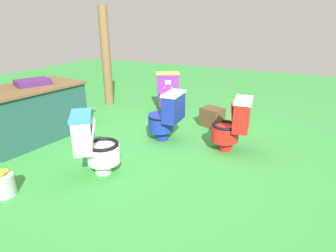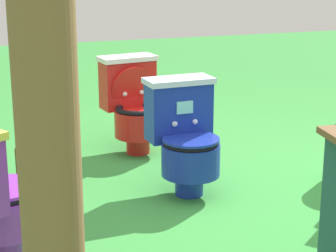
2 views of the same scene
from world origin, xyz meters
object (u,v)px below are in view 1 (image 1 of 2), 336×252
(toilet_purple, at_px, (168,92))
(toilet_white, at_px, (94,144))
(wooden_post, at_px, (106,58))
(small_crate, at_px, (212,117))
(vendor_table, at_px, (31,112))
(toilet_blue, at_px, (166,116))
(lemon_bucket, at_px, (3,185))
(toilet_red, at_px, (233,125))

(toilet_purple, bearing_deg, toilet_white, 67.91)
(wooden_post, height_order, small_crate, wooden_post)
(vendor_table, height_order, wooden_post, wooden_post)
(toilet_blue, xyz_separation_m, lemon_bucket, (-1.96, 0.81, -0.25))
(vendor_table, height_order, lemon_bucket, vendor_table)
(toilet_purple, bearing_deg, toilet_red, 112.95)
(toilet_white, xyz_separation_m, vendor_table, (0.40, 1.53, 0.02))
(small_crate, bearing_deg, toilet_white, 161.97)
(toilet_purple, bearing_deg, vendor_table, 30.02)
(toilet_red, relative_size, toilet_white, 1.00)
(toilet_red, distance_m, toilet_purple, 1.94)
(toilet_red, height_order, small_crate, toilet_red)
(toilet_white, relative_size, wooden_post, 0.38)
(lemon_bucket, bearing_deg, toilet_white, -35.75)
(toilet_blue, bearing_deg, toilet_purple, 22.96)
(wooden_post, relative_size, lemon_bucket, 6.91)
(toilet_white, distance_m, toilet_purple, 2.48)
(vendor_table, xyz_separation_m, lemon_bucket, (-1.15, -0.99, -0.28))
(toilet_white, height_order, toilet_purple, same)
(vendor_table, distance_m, lemon_bucket, 1.54)
(wooden_post, xyz_separation_m, small_crate, (-0.26, -2.32, -0.80))
(small_crate, bearing_deg, toilet_purple, 69.00)
(toilet_purple, xyz_separation_m, lemon_bucket, (-3.21, 0.20, -0.25))
(toilet_blue, height_order, toilet_white, same)
(toilet_purple, relative_size, vendor_table, 0.47)
(wooden_post, relative_size, small_crate, 5.68)
(toilet_white, bearing_deg, vendor_table, -144.60)
(toilet_white, distance_m, wooden_post, 2.91)
(toilet_red, xyz_separation_m, toilet_purple, (1.17, 1.54, -0.00))
(toilet_red, distance_m, toilet_blue, 0.93)
(toilet_blue, relative_size, lemon_bucket, 2.63)
(toilet_blue, distance_m, small_crate, 0.97)
(toilet_purple, height_order, vendor_table, vendor_table)
(toilet_white, bearing_deg, wooden_post, 175.27)
(toilet_purple, bearing_deg, small_crate, 129.05)
(wooden_post, bearing_deg, toilet_red, -109.94)
(wooden_post, bearing_deg, toilet_purple, -84.23)
(toilet_red, bearing_deg, wooden_post, 61.55)
(toilet_red, bearing_deg, lemon_bucket, 130.94)
(toilet_purple, distance_m, lemon_bucket, 3.22)
(lemon_bucket, bearing_deg, small_crate, -23.29)
(toilet_red, relative_size, small_crate, 2.16)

